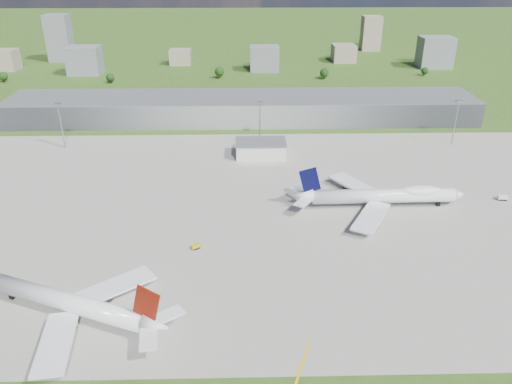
{
  "coord_description": "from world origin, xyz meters",
  "views": [
    {
      "loc": [
        1.64,
        -151.04,
        101.28
      ],
      "look_at": [
        6.0,
        37.35,
        9.0
      ],
      "focal_mm": 35.0,
      "sensor_mm": 36.0,
      "label": 1
    }
  ],
  "objects_px": {
    "van_white_far": "(503,198)",
    "airliner_red_twin": "(72,304)",
    "van_white_near": "(369,197)",
    "airliner_blue_quad": "(383,196)",
    "tug_yellow": "(196,247)"
  },
  "relations": [
    {
      "from": "van_white_far",
      "to": "airliner_red_twin",
      "type": "bearing_deg",
      "value": -150.15
    },
    {
      "from": "airliner_red_twin",
      "to": "van_white_near",
      "type": "height_order",
      "value": "airliner_red_twin"
    },
    {
      "from": "airliner_red_twin",
      "to": "airliner_blue_quad",
      "type": "xyz_separation_m",
      "value": [
        111.75,
        69.55,
        0.37
      ]
    },
    {
      "from": "airliner_blue_quad",
      "to": "van_white_far",
      "type": "relative_size",
      "value": 16.8
    },
    {
      "from": "van_white_near",
      "to": "van_white_far",
      "type": "height_order",
      "value": "van_white_near"
    },
    {
      "from": "tug_yellow",
      "to": "van_white_far",
      "type": "distance_m",
      "value": 138.61
    },
    {
      "from": "airliner_blue_quad",
      "to": "van_white_far",
      "type": "bearing_deg",
      "value": 4.56
    },
    {
      "from": "tug_yellow",
      "to": "van_white_near",
      "type": "xyz_separation_m",
      "value": [
        74.21,
        39.27,
        0.48
      ]
    },
    {
      "from": "airliner_red_twin",
      "to": "airliner_blue_quad",
      "type": "distance_m",
      "value": 131.63
    },
    {
      "from": "tug_yellow",
      "to": "van_white_far",
      "type": "bearing_deg",
      "value": -18.8
    },
    {
      "from": "airliner_red_twin",
      "to": "airliner_blue_quad",
      "type": "bearing_deg",
      "value": -125.56
    },
    {
      "from": "airliner_blue_quad",
      "to": "van_white_near",
      "type": "distance_m",
      "value": 9.44
    },
    {
      "from": "tug_yellow",
      "to": "van_white_far",
      "type": "height_order",
      "value": "van_white_far"
    },
    {
      "from": "van_white_near",
      "to": "van_white_far",
      "type": "relative_size",
      "value": 1.32
    },
    {
      "from": "airliner_red_twin",
      "to": "airliner_blue_quad",
      "type": "height_order",
      "value": "airliner_blue_quad"
    }
  ]
}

